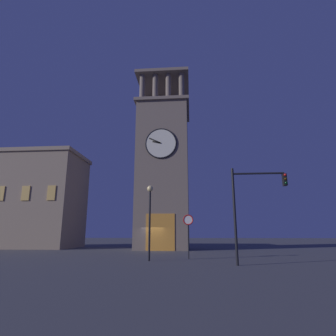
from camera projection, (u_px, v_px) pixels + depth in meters
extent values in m
plane|color=#4C4C51|center=(152.00, 251.00, 29.53)|extent=(200.00, 200.00, 0.00)
cube|color=#75665B|center=(164.00, 176.00, 35.17)|extent=(6.25, 6.89, 17.94)
cube|color=#75665B|center=(164.00, 111.00, 37.32)|extent=(6.85, 7.49, 0.40)
cylinder|color=#75665B|center=(182.00, 86.00, 34.82)|extent=(0.70, 0.70, 3.50)
cylinder|color=#75665B|center=(168.00, 87.00, 34.95)|extent=(0.70, 0.70, 3.50)
cylinder|color=#75665B|center=(155.00, 87.00, 35.09)|extent=(0.70, 0.70, 3.50)
cylinder|color=#75665B|center=(142.00, 88.00, 35.22)|extent=(0.70, 0.70, 3.50)
cylinder|color=#75665B|center=(183.00, 106.00, 40.33)|extent=(0.70, 0.70, 3.50)
cylinder|color=#75665B|center=(171.00, 107.00, 40.46)|extent=(0.70, 0.70, 3.50)
cylinder|color=#75665B|center=(160.00, 107.00, 40.60)|extent=(0.70, 0.70, 3.50)
cylinder|color=#75665B|center=(149.00, 107.00, 40.73)|extent=(0.70, 0.70, 3.50)
cube|color=#75665B|center=(164.00, 85.00, 38.23)|extent=(6.85, 7.49, 0.40)
cylinder|color=black|center=(164.00, 76.00, 38.55)|extent=(0.12, 0.12, 2.32)
cylinder|color=silver|center=(161.00, 143.00, 32.55)|extent=(3.62, 0.12, 3.62)
torus|color=black|center=(161.00, 143.00, 32.53)|extent=(3.78, 0.16, 3.78)
cube|color=black|center=(157.00, 142.00, 32.52)|extent=(1.00, 0.06, 0.34)
cube|color=black|center=(155.00, 141.00, 32.58)|extent=(1.44, 0.06, 0.76)
cube|color=orange|center=(160.00, 232.00, 30.25)|extent=(3.20, 0.24, 4.00)
cube|color=gray|center=(8.00, 202.00, 37.57)|extent=(19.63, 7.68, 12.08)
cube|color=gray|center=(14.00, 158.00, 39.04)|extent=(20.03, 8.08, 0.50)
cube|color=#E0B259|center=(51.00, 193.00, 33.28)|extent=(1.00, 0.12, 1.80)
cube|color=#E0B259|center=(26.00, 193.00, 33.55)|extent=(1.00, 0.12, 1.80)
cube|color=#E0B259|center=(0.00, 193.00, 33.81)|extent=(1.00, 0.12, 1.80)
cylinder|color=black|center=(235.00, 215.00, 16.53)|extent=(0.16, 0.16, 5.78)
cylinder|color=black|center=(258.00, 173.00, 17.00)|extent=(3.13, 0.12, 0.12)
cube|color=black|center=(285.00, 180.00, 16.78)|extent=(0.22, 0.30, 0.75)
sphere|color=red|center=(285.00, 175.00, 16.67)|extent=(0.16, 0.16, 0.16)
sphere|color=#392705|center=(286.00, 179.00, 16.61)|extent=(0.16, 0.16, 0.16)
sphere|color=#063316|center=(286.00, 183.00, 16.55)|extent=(0.16, 0.16, 0.16)
cylinder|color=black|center=(150.00, 225.00, 19.13)|extent=(0.14, 0.14, 4.74)
sphere|color=#F9DB8C|center=(150.00, 189.00, 19.74)|extent=(0.44, 0.44, 0.44)
cylinder|color=black|center=(188.00, 238.00, 20.43)|extent=(0.08, 0.08, 2.93)
cylinder|color=white|center=(188.00, 220.00, 20.71)|extent=(0.70, 0.04, 0.70)
torus|color=red|center=(188.00, 220.00, 20.69)|extent=(0.78, 0.08, 0.78)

